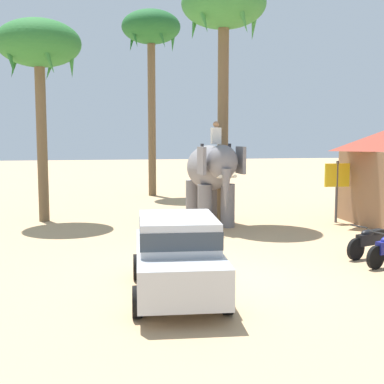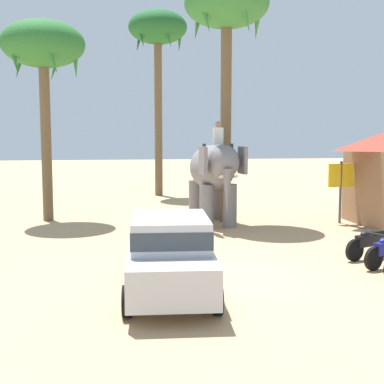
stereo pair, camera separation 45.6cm
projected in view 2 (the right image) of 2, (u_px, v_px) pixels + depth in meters
The scene contains 8 objects.
ground_plane at pixel (200, 283), 11.77m from camera, with size 120.00×120.00×0.00m, color tan.
car_sedan_foreground at pixel (170, 252), 10.74m from camera, with size 2.10×4.21×1.70m.
elephant_with_mahout at pixel (214, 172), 19.21m from camera, with size 1.81×3.93×3.88m.
motorcycle_far_in_row at pixel (370, 242), 14.01m from camera, with size 1.71×0.82×0.94m.
palm_tree_behind_elephant at pixel (43, 50), 19.63m from camera, with size 3.20×3.20×7.77m.
palm_tree_near_hut at pixel (227, 12), 19.17m from camera, with size 3.20×3.20×9.19m.
palm_tree_left_of_road at pixel (158, 35), 27.85m from camera, with size 3.20×3.20×10.14m.
signboard_yellow at pixel (341, 180), 19.55m from camera, with size 1.00×0.10×2.40m.
Camera 2 is at (-1.88, -11.32, 3.38)m, focal length 47.80 mm.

